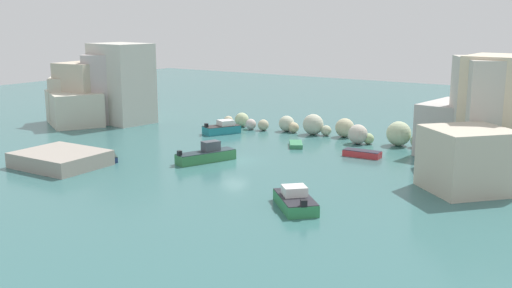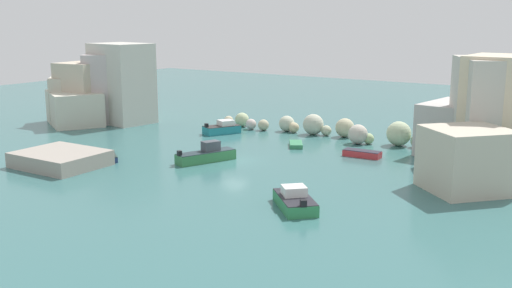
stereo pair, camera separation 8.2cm
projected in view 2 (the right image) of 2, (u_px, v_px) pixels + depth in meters
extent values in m
plane|color=#366766|center=(234.00, 161.00, 58.46)|extent=(160.00, 160.00, 0.00)
cube|color=#C3B29C|center=(90.00, 92.00, 80.13)|extent=(6.34, 8.24, 8.08)
cube|color=#C0B0B0|center=(105.00, 88.00, 80.16)|extent=(8.22, 8.78, 9.20)
cube|color=beige|center=(112.00, 95.00, 84.63)|extent=(10.91, 10.01, 6.21)
cube|color=beige|center=(122.00, 83.00, 78.98)|extent=(8.39, 6.74, 10.61)
cube|color=beige|center=(101.00, 99.00, 84.27)|extent=(8.00, 7.03, 5.03)
cube|color=beige|center=(75.00, 108.00, 78.23)|extent=(10.53, 9.59, 4.34)
cube|color=beige|center=(100.00, 95.00, 82.56)|extent=(8.72, 9.93, 6.51)
cube|color=beige|center=(79.00, 100.00, 79.96)|extent=(8.16, 8.25, 6.05)
cube|color=beige|center=(467.00, 160.00, 47.80)|extent=(8.50, 8.53, 5.19)
cube|color=beige|center=(494.00, 114.00, 53.74)|extent=(5.14, 6.75, 10.64)
cube|color=#BAB4AF|center=(463.00, 129.00, 60.51)|extent=(8.27, 8.96, 5.35)
cube|color=beige|center=(487.00, 114.00, 54.51)|extent=(8.50, 10.01, 10.34)
sphere|color=#C4B795|center=(229.00, 121.00, 77.73)|extent=(1.23, 1.23, 1.23)
sphere|color=#B3C494|center=(242.00, 120.00, 76.64)|extent=(1.83, 1.83, 1.83)
sphere|color=beige|center=(251.00, 124.00, 74.69)|extent=(1.36, 1.36, 1.36)
sphere|color=#B7B290|center=(263.00, 125.00, 74.05)|extent=(1.39, 1.39, 1.39)
sphere|color=beige|center=(287.00, 124.00, 73.41)|extent=(1.97, 1.97, 1.97)
sphere|color=#CABB91|center=(294.00, 127.00, 72.64)|extent=(1.28, 1.28, 1.28)
sphere|color=beige|center=(313.00, 124.00, 71.28)|extent=(2.52, 2.52, 2.52)
sphere|color=#B9BF9F|center=(326.00, 131.00, 70.76)|extent=(1.25, 1.25, 1.25)
sphere|color=#BEB893|center=(345.00, 128.00, 69.83)|extent=(2.26, 2.26, 2.26)
sphere|color=beige|center=(358.00, 134.00, 66.04)|extent=(2.21, 2.21, 2.21)
sphere|color=#B1CB90|center=(369.00, 139.00, 66.10)|extent=(1.22, 1.22, 1.22)
sphere|color=#BAC89F|center=(399.00, 134.00, 65.08)|extent=(2.72, 2.72, 2.72)
sphere|color=#B0CFA5|center=(417.00, 141.00, 64.19)|extent=(1.49, 1.49, 1.49)
sphere|color=beige|center=(434.00, 143.00, 62.72)|extent=(1.68, 1.68, 1.68)
sphere|color=#C4B491|center=(454.00, 144.00, 61.68)|extent=(1.88, 1.88, 1.88)
cube|color=gray|center=(61.00, 159.00, 56.15)|extent=(7.99, 6.60, 1.45)
sphere|color=red|center=(296.00, 142.00, 66.27)|extent=(0.45, 0.45, 0.45)
cube|color=navy|center=(110.00, 158.00, 58.49)|extent=(2.75, 2.41, 0.53)
cube|color=#21302D|center=(110.00, 155.00, 58.42)|extent=(2.69, 2.36, 0.06)
cube|color=#367B47|center=(206.00, 157.00, 57.96)|extent=(3.76, 6.25, 0.98)
cube|color=#233136|center=(206.00, 152.00, 57.85)|extent=(3.69, 6.13, 0.06)
cube|color=#3F444C|center=(211.00, 146.00, 58.07)|extent=(1.62, 1.96, 1.03)
cube|color=black|center=(179.00, 153.00, 56.19)|extent=(0.54, 0.50, 0.50)
cube|color=red|center=(362.00, 154.00, 60.02)|extent=(3.89, 1.47, 0.62)
cube|color=#292734|center=(362.00, 151.00, 59.95)|extent=(3.81, 1.44, 0.06)
cube|color=#31854F|center=(295.00, 203.00, 43.76)|extent=(5.08, 5.12, 0.86)
cube|color=#25242B|center=(295.00, 197.00, 43.67)|extent=(4.98, 5.02, 0.06)
cube|color=silver|center=(294.00, 191.00, 43.89)|extent=(2.27, 2.27, 0.77)
cube|color=black|center=(303.00, 203.00, 41.41)|extent=(0.57, 0.57, 0.50)
cube|color=teal|center=(222.00, 130.00, 72.06)|extent=(3.79, 4.82, 0.94)
cube|color=#2F2B2A|center=(222.00, 126.00, 71.95)|extent=(3.71, 4.72, 0.06)
cube|color=silver|center=(226.00, 123.00, 72.16)|extent=(2.23, 2.28, 0.69)
cube|color=black|center=(206.00, 125.00, 70.92)|extent=(0.56, 0.52, 0.50)
cube|color=#378355|center=(296.00, 144.00, 64.91)|extent=(2.77, 3.31, 0.46)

